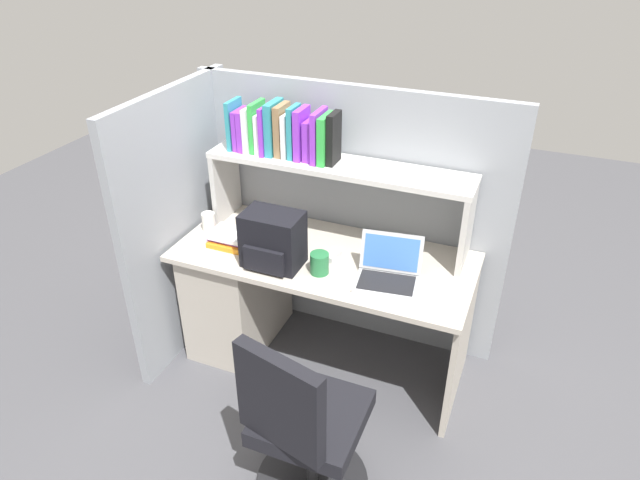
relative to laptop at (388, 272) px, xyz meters
The scene contains 13 objects.
ground_plane 0.88m from the laptop, 165.80° to the left, with size 8.00×8.00×0.00m, color #4C4C51.
desk 0.87m from the laptop, behind, with size 1.60×0.70×0.73m.
cubicle_partition_rear 0.61m from the laptop, 128.94° to the left, with size 1.84×0.05×1.55m, color gray.
cubicle_partition_left 1.24m from the laptop, behind, with size 0.05×1.06×1.55m, color gray.
overhead_hutch 0.57m from the laptop, 142.36° to the left, with size 1.44×0.28×0.45m.
reference_books_on_shelf 0.93m from the laptop, 157.08° to the left, with size 0.61×0.18×0.28m.
laptop is the anchor object (origin of this frame).
backpack 0.61m from the laptop, behind, with size 0.30×0.23×0.29m.
computer_mouse 0.34m from the laptop, 165.47° to the left, with size 0.06×0.10×0.03m, color silver.
paper_cup 1.10m from the laptop, behind, with size 0.08×0.08×0.11m, color white.
snack_canister 0.35m from the laptop, 168.89° to the right, with size 0.10×0.10×0.11m, color #26723F.
desk_book_stack 0.90m from the laptop, behind, with size 0.24×0.19×0.07m.
office_chair 0.88m from the laptop, 98.83° to the right, with size 0.52×0.53×0.93m.
Camera 1 is at (0.96, -2.39, 2.36)m, focal length 31.97 mm.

